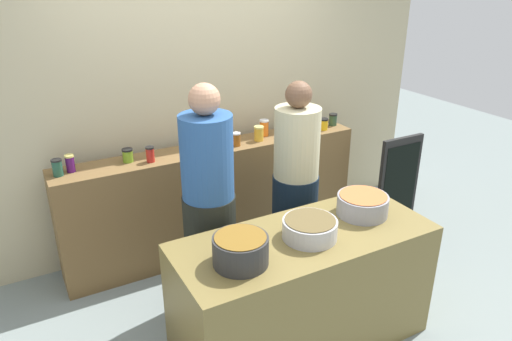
# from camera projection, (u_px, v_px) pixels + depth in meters

# --- Properties ---
(ground) EXTENTS (12.00, 12.00, 0.00)m
(ground) POSITION_uv_depth(u_px,v_px,m) (278.00, 315.00, 3.61)
(ground) COLOR gray
(storefront_wall) EXTENTS (4.80, 0.12, 3.00)m
(storefront_wall) POSITION_uv_depth(u_px,v_px,m) (195.00, 80.00, 4.19)
(storefront_wall) COLOR #BCB08A
(storefront_wall) RESTS_ON ground
(display_shelf) EXTENTS (2.70, 0.36, 0.99)m
(display_shelf) POSITION_uv_depth(u_px,v_px,m) (216.00, 199.00, 4.31)
(display_shelf) COLOR brown
(display_shelf) RESTS_ON ground
(prep_table) EXTENTS (1.70, 0.70, 0.85)m
(prep_table) POSITION_uv_depth(u_px,v_px,m) (303.00, 290.00, 3.21)
(prep_table) COLOR brown
(prep_table) RESTS_ON ground
(preserve_jar_0) EXTENTS (0.08, 0.08, 0.13)m
(preserve_jar_0) POSITION_uv_depth(u_px,v_px,m) (57.00, 168.00, 3.53)
(preserve_jar_0) COLOR #214D3A
(preserve_jar_0) RESTS_ON display_shelf
(preserve_jar_1) EXTENTS (0.07, 0.07, 0.14)m
(preserve_jar_1) POSITION_uv_depth(u_px,v_px,m) (70.00, 163.00, 3.60)
(preserve_jar_1) COLOR #481459
(preserve_jar_1) RESTS_ON display_shelf
(preserve_jar_2) EXTENTS (0.09, 0.09, 0.11)m
(preserve_jar_2) POSITION_uv_depth(u_px,v_px,m) (128.00, 155.00, 3.79)
(preserve_jar_2) COLOR olive
(preserve_jar_2) RESTS_ON display_shelf
(preserve_jar_3) EXTENTS (0.07, 0.07, 0.13)m
(preserve_jar_3) POSITION_uv_depth(u_px,v_px,m) (150.00, 154.00, 3.78)
(preserve_jar_3) COLOR red
(preserve_jar_3) RESTS_ON display_shelf
(preserve_jar_4) EXTENTS (0.08, 0.08, 0.14)m
(preserve_jar_4) POSITION_uv_depth(u_px,v_px,m) (212.00, 137.00, 4.14)
(preserve_jar_4) COLOR orange
(preserve_jar_4) RESTS_ON display_shelf
(preserve_jar_5) EXTENTS (0.07, 0.07, 0.12)m
(preserve_jar_5) POSITION_uv_depth(u_px,v_px,m) (236.00, 139.00, 4.12)
(preserve_jar_5) COLOR brown
(preserve_jar_5) RESTS_ON display_shelf
(preserve_jar_6) EXTENTS (0.09, 0.09, 0.13)m
(preserve_jar_6) POSITION_uv_depth(u_px,v_px,m) (259.00, 133.00, 4.24)
(preserve_jar_6) COLOR gold
(preserve_jar_6) RESTS_ON display_shelf
(preserve_jar_7) EXTENTS (0.08, 0.08, 0.15)m
(preserve_jar_7) POSITION_uv_depth(u_px,v_px,m) (264.00, 128.00, 4.36)
(preserve_jar_7) COLOR orange
(preserve_jar_7) RESTS_ON display_shelf
(preserve_jar_8) EXTENTS (0.09, 0.09, 0.11)m
(preserve_jar_8) POSITION_uv_depth(u_px,v_px,m) (299.00, 127.00, 4.45)
(preserve_jar_8) COLOR brown
(preserve_jar_8) RESTS_ON display_shelf
(preserve_jar_9) EXTENTS (0.09, 0.09, 0.11)m
(preserve_jar_9) POSITION_uv_depth(u_px,v_px,m) (323.00, 124.00, 4.52)
(preserve_jar_9) COLOR gold
(preserve_jar_9) RESTS_ON display_shelf
(preserve_jar_10) EXTENTS (0.08, 0.08, 0.11)m
(preserve_jar_10) POSITION_uv_depth(u_px,v_px,m) (333.00, 119.00, 4.65)
(preserve_jar_10) COLOR #2C482F
(preserve_jar_10) RESTS_ON display_shelf
(cooking_pot_left) EXTENTS (0.32, 0.32, 0.18)m
(cooking_pot_left) POSITION_uv_depth(u_px,v_px,m) (241.00, 250.00, 2.73)
(cooking_pot_left) COLOR #2D2D2D
(cooking_pot_left) RESTS_ON prep_table
(cooking_pot_center) EXTENTS (0.35, 0.35, 0.13)m
(cooking_pot_center) POSITION_uv_depth(u_px,v_px,m) (310.00, 229.00, 3.00)
(cooking_pot_center) COLOR #B7B7BC
(cooking_pot_center) RESTS_ON prep_table
(cooking_pot_right) EXTENTS (0.35, 0.35, 0.14)m
(cooking_pot_right) POSITION_uv_depth(u_px,v_px,m) (362.00, 205.00, 3.28)
(cooking_pot_right) COLOR gray
(cooking_pot_right) RESTS_ON prep_table
(cook_with_tongs) EXTENTS (0.37, 0.37, 1.74)m
(cook_with_tongs) POSITION_uv_depth(u_px,v_px,m) (209.00, 217.00, 3.38)
(cook_with_tongs) COLOR black
(cook_with_tongs) RESTS_ON ground
(cook_in_cap) EXTENTS (0.37, 0.37, 1.65)m
(cook_in_cap) POSITION_uv_depth(u_px,v_px,m) (295.00, 193.00, 3.83)
(cook_in_cap) COLOR black
(cook_in_cap) RESTS_ON ground
(chalkboard_sign) EXTENTS (0.47, 0.05, 0.98)m
(chalkboard_sign) POSITION_uv_depth(u_px,v_px,m) (398.00, 186.00, 4.54)
(chalkboard_sign) COLOR black
(chalkboard_sign) RESTS_ON ground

